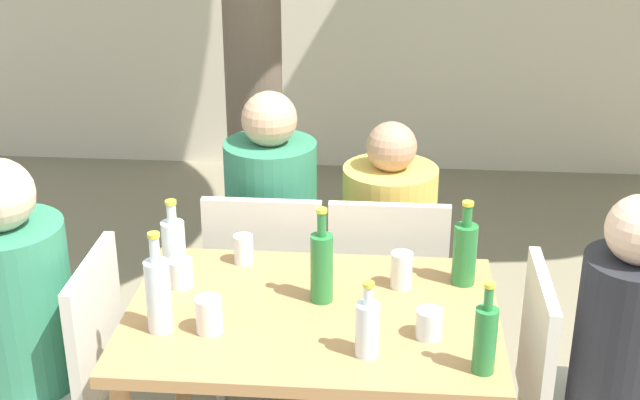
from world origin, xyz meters
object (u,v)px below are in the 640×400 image
at_px(green_bottle_5, 322,265).
at_px(drinking_glass_3, 209,315).
at_px(green_bottle_0, 485,338).
at_px(water_bottle_3, 174,246).
at_px(patio_chair_0, 67,365).
at_px(patio_chair_3, 387,285).
at_px(patio_chair_1, 568,389).
at_px(green_bottle_4, 465,252).
at_px(drinking_glass_2, 401,270).
at_px(patio_chair_2, 268,280).
at_px(drinking_glass_4, 244,249).
at_px(water_bottle_1, 368,327).
at_px(person_seated_2, 275,243).
at_px(person_seated_3, 388,258).
at_px(water_bottle_2, 158,293).
at_px(dining_table_front, 312,338).
at_px(drinking_glass_0, 181,273).
at_px(drinking_glass_1, 429,324).

xyz_separation_m(green_bottle_5, drinking_glass_3, (-0.32, -0.22, -0.07)).
relative_size(green_bottle_0, water_bottle_3, 1.04).
height_order(patio_chair_0, patio_chair_3, same).
distance_m(patio_chair_1, green_bottle_4, 0.54).
xyz_separation_m(green_bottle_5, drinking_glass_2, (0.25, 0.11, -0.06)).
xyz_separation_m(patio_chair_1, drinking_glass_2, (-0.54, 0.18, 0.30)).
bearing_deg(patio_chair_0, patio_chair_2, 137.62).
distance_m(drinking_glass_2, drinking_glass_4, 0.56).
xyz_separation_m(water_bottle_1, drinking_glass_3, (-0.47, 0.09, -0.03)).
relative_size(person_seated_2, person_seated_3, 1.10).
distance_m(water_bottle_2, water_bottle_3, 0.36).
distance_m(person_seated_3, drinking_glass_3, 1.18).
distance_m(patio_chair_2, person_seated_2, 0.23).
xyz_separation_m(dining_table_front, drinking_glass_3, (-0.30, -0.14, 0.15)).
relative_size(patio_chair_1, green_bottle_4, 3.04).
relative_size(patio_chair_0, person_seated_3, 0.80).
bearing_deg(drinking_glass_0, patio_chair_2, 67.25).
bearing_deg(water_bottle_3, green_bottle_5, -15.51).
bearing_deg(green_bottle_4, person_seated_3, 111.05).
bearing_deg(drinking_glass_4, patio_chair_2, 84.14).
bearing_deg(drinking_glass_3, water_bottle_1, -10.30).
relative_size(person_seated_3, drinking_glass_1, 12.23).
height_order(water_bottle_1, green_bottle_4, green_bottle_4).
bearing_deg(patio_chair_2, green_bottle_5, 114.50).
distance_m(patio_chair_3, drinking_glass_3, 0.99).
bearing_deg(drinking_glass_1, drinking_glass_3, -178.06).
relative_size(water_bottle_1, drinking_glass_3, 2.08).
distance_m(patio_chair_2, drinking_glass_0, 0.62).
xyz_separation_m(patio_chair_2, patio_chair_3, (0.46, 0.00, 0.00)).
height_order(water_bottle_1, green_bottle_5, green_bottle_5).
height_order(dining_table_front, patio_chair_3, patio_chair_3).
relative_size(patio_chair_0, water_bottle_2, 2.76).
distance_m(person_seated_3, drinking_glass_4, 0.81).
xyz_separation_m(person_seated_2, drinking_glass_3, (-0.06, -1.01, 0.25)).
xyz_separation_m(patio_chair_0, patio_chair_1, (1.63, 0.00, 0.00)).
bearing_deg(patio_chair_3, water_bottle_2, 49.08).
distance_m(patio_chair_0, water_bottle_1, 1.07).
relative_size(green_bottle_4, drinking_glass_0, 3.09).
relative_size(patio_chair_1, water_bottle_2, 2.76).
relative_size(patio_chair_0, patio_chair_2, 1.00).
height_order(patio_chair_0, drinking_glass_3, patio_chair_0).
bearing_deg(green_bottle_4, drinking_glass_4, 173.48).
xyz_separation_m(person_seated_3, drinking_glass_0, (-0.68, -0.74, 0.29)).
relative_size(person_seated_2, water_bottle_3, 4.55).
xyz_separation_m(patio_chair_2, green_bottle_5, (0.26, -0.56, 0.37)).
height_order(patio_chair_3, green_bottle_4, green_bottle_4).
height_order(water_bottle_3, green_bottle_4, green_bottle_4).
xyz_separation_m(person_seated_2, drinking_glass_4, (-0.03, -0.55, 0.24)).
relative_size(dining_table_front, person_seated_2, 0.96).
height_order(drinking_glass_1, drinking_glass_4, drinking_glass_4).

